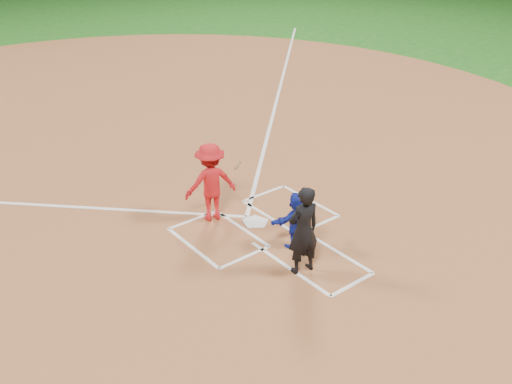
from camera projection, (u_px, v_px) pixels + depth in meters
ground at (255, 223)px, 12.14m from camera, size 120.00×120.00×0.00m
home_plate_dirt at (125, 139)px, 16.30m from camera, size 28.00×28.00×0.01m
home_plate at (255, 222)px, 12.13m from camera, size 0.60×0.60×0.02m
catcher at (296, 220)px, 11.08m from camera, size 1.09×0.38×1.16m
umpire at (303, 230)px, 10.18m from camera, size 0.69×0.51×1.73m
chalk_markings at (137, 146)px, 15.80m from camera, size 28.35×17.32×0.01m
batter_at_plate at (211, 182)px, 11.90m from camera, size 1.53×0.94×1.72m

